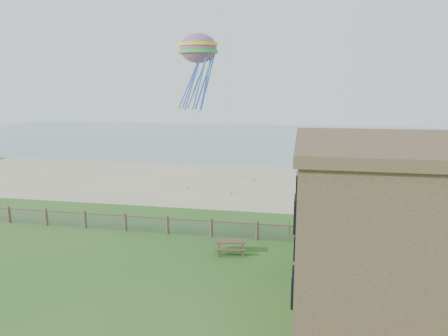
{
  "coord_description": "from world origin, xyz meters",
  "views": [
    {
      "loc": [
        5.56,
        -18.23,
        9.28
      ],
      "look_at": [
        0.46,
        8.0,
        4.24
      ],
      "focal_mm": 32.0,
      "sensor_mm": 36.0,
      "label": 1
    }
  ],
  "objects": [
    {
      "name": "chainlink_fence",
      "position": [
        0.0,
        6.0,
        0.55
      ],
      "size": [
        36.2,
        0.2,
        1.25
      ],
      "primitive_type": null,
      "color": "#4F392C",
      "rests_on": "ground"
    },
    {
      "name": "motel_deck",
      "position": [
        13.0,
        5.0,
        0.25
      ],
      "size": [
        15.0,
        2.0,
        0.5
      ],
      "primitive_type": "cube",
      "color": "brown",
      "rests_on": "ground"
    },
    {
      "name": "ground",
      "position": [
        0.0,
        0.0,
        0.0
      ],
      "size": [
        160.0,
        160.0,
        0.0
      ],
      "primitive_type": "plane",
      "color": "#23551D",
      "rests_on": "ground"
    },
    {
      "name": "sand_beach",
      "position": [
        0.0,
        22.0,
        0.0
      ],
      "size": [
        72.0,
        20.0,
        0.02
      ],
      "primitive_type": "cube",
      "color": "tan",
      "rests_on": "ground"
    },
    {
      "name": "ocean",
      "position": [
        0.0,
        66.0,
        0.0
      ],
      "size": [
        160.0,
        68.0,
        0.02
      ],
      "primitive_type": "cube",
      "color": "slate",
      "rests_on": "ground"
    },
    {
      "name": "octopus_kite",
      "position": [
        -3.22,
        15.58,
        11.19
      ],
      "size": [
        3.93,
        3.3,
        6.92
      ],
      "primitive_type": null,
      "rotation": [
        0.0,
        0.0,
        0.31
      ],
      "color": "orange"
    },
    {
      "name": "picnic_table",
      "position": [
        1.71,
        3.58,
        0.38
      ],
      "size": [
        1.99,
        1.63,
        0.75
      ],
      "primitive_type": null,
      "rotation": [
        0.0,
        0.0,
        0.17
      ],
      "color": "brown",
      "rests_on": "ground"
    }
  ]
}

